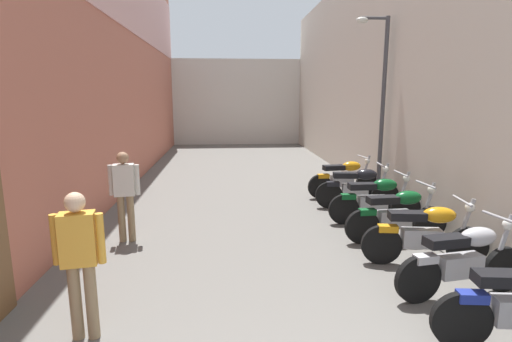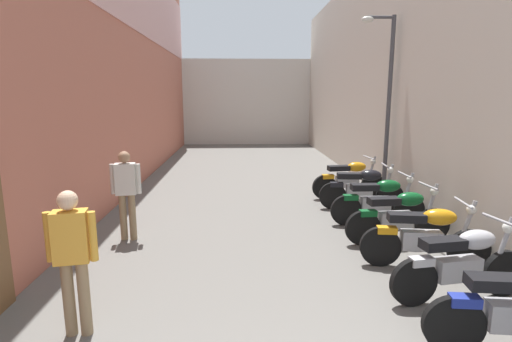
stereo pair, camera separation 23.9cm
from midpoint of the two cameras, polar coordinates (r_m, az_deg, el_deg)
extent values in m
plane|color=#66635E|center=(8.87, -0.99, -5.45)|extent=(35.71, 35.71, 0.00)
cube|color=#B76651|center=(10.97, -20.90, 17.07)|extent=(0.40, 19.71, 7.61)
cube|color=beige|center=(11.23, 16.56, 13.47)|extent=(0.40, 19.71, 6.17)
cube|color=beige|center=(21.36, -3.22, 9.97)|extent=(9.47, 2.00, 4.31)
cylinder|color=black|center=(4.59, 26.24, -18.90)|extent=(0.61, 0.16, 0.60)
cube|color=black|center=(4.54, 30.85, -13.24)|extent=(0.54, 0.29, 0.12)
cube|color=navy|center=(4.50, 27.49, -15.89)|extent=(0.30, 0.17, 0.10)
cylinder|color=black|center=(6.04, 31.31, -12.10)|extent=(0.61, 0.17, 0.60)
cylinder|color=black|center=(5.28, 21.21, -14.47)|extent=(0.61, 0.17, 0.60)
cube|color=#9E9EA3|center=(5.56, 26.33, -12.22)|extent=(0.58, 0.28, 0.28)
ellipsoid|color=#B7B7BC|center=(5.58, 28.49, -8.38)|extent=(0.51, 0.33, 0.24)
cube|color=black|center=(5.30, 24.69, -9.25)|extent=(0.55, 0.29, 0.12)
cylinder|color=#9E9EA3|center=(5.87, 31.16, -9.07)|extent=(0.25, 0.10, 0.77)
cylinder|color=#9E9EA3|center=(5.72, 30.99, -5.86)|extent=(0.12, 0.58, 0.04)
sphere|color=silver|center=(5.83, 31.75, -6.67)|extent=(0.14, 0.14, 0.14)
cube|color=#B7B7BC|center=(5.22, 22.15, -11.72)|extent=(0.30, 0.18, 0.10)
cylinder|color=black|center=(6.63, 27.40, -9.73)|extent=(0.61, 0.16, 0.60)
cylinder|color=black|center=(6.23, 16.67, -10.23)|extent=(0.61, 0.16, 0.60)
cube|color=#9E9EA3|center=(6.35, 21.85, -9.02)|extent=(0.58, 0.28, 0.28)
ellipsoid|color=orange|center=(6.31, 24.07, -5.85)|extent=(0.51, 0.32, 0.24)
cube|color=black|center=(6.17, 20.04, -6.12)|extent=(0.55, 0.29, 0.12)
cylinder|color=#9E9EA3|center=(6.49, 27.10, -6.86)|extent=(0.25, 0.09, 0.77)
cylinder|color=#9E9EA3|center=(6.37, 26.79, -3.88)|extent=(0.12, 0.58, 0.04)
sphere|color=silver|center=(6.45, 27.70, -4.72)|extent=(0.14, 0.14, 0.14)
cube|color=orange|center=(6.16, 17.53, -7.94)|extent=(0.30, 0.18, 0.10)
cylinder|color=black|center=(7.52, 23.06, -6.99)|extent=(0.60, 0.12, 0.60)
cylinder|color=black|center=(6.96, 14.18, -7.85)|extent=(0.60, 0.12, 0.60)
cube|color=#9E9EA3|center=(7.16, 18.50, -6.55)|extent=(0.57, 0.24, 0.28)
ellipsoid|color=#0F5123|center=(7.17, 20.31, -3.65)|extent=(0.50, 0.29, 0.24)
cube|color=black|center=(6.97, 16.98, -4.02)|extent=(0.53, 0.26, 0.12)
cylinder|color=#9E9EA3|center=(7.39, 22.80, -4.45)|extent=(0.25, 0.08, 0.77)
cylinder|color=#9E9EA3|center=(7.27, 22.53, -1.82)|extent=(0.08, 0.58, 0.04)
sphere|color=silver|center=(7.36, 23.28, -2.54)|extent=(0.14, 0.14, 0.14)
cube|color=#0F5123|center=(6.91, 14.89, -5.75)|extent=(0.29, 0.16, 0.10)
cylinder|color=black|center=(8.33, 20.07, -5.06)|extent=(0.60, 0.08, 0.60)
cylinder|color=black|center=(7.90, 11.76, -5.48)|extent=(0.60, 0.08, 0.60)
cube|color=#9E9EA3|center=(8.05, 15.74, -4.47)|extent=(0.56, 0.20, 0.28)
ellipsoid|color=#0F5123|center=(8.04, 17.41, -1.93)|extent=(0.48, 0.26, 0.24)
cube|color=black|center=(7.89, 14.30, -2.16)|extent=(0.52, 0.22, 0.12)
cylinder|color=#9E9EA3|center=(8.22, 19.79, -2.74)|extent=(0.25, 0.06, 0.77)
cylinder|color=#9E9EA3|center=(8.12, 19.49, -0.35)|extent=(0.04, 0.58, 0.04)
sphere|color=silver|center=(8.19, 20.22, -1.02)|extent=(0.14, 0.14, 0.14)
cube|color=#0F5123|center=(7.85, 12.40, -3.63)|extent=(0.28, 0.14, 0.10)
cylinder|color=black|center=(9.21, 17.51, -3.41)|extent=(0.61, 0.14, 0.60)
cylinder|color=black|center=(8.94, 9.78, -3.48)|extent=(0.61, 0.14, 0.60)
cube|color=#9E9EA3|center=(9.02, 13.43, -2.72)|extent=(0.58, 0.26, 0.28)
ellipsoid|color=black|center=(8.99, 14.96, -0.48)|extent=(0.50, 0.31, 0.24)
cube|color=black|center=(8.90, 12.07, -0.59)|extent=(0.54, 0.27, 0.12)
cylinder|color=#9E9EA3|center=(9.11, 17.21, -1.29)|extent=(0.25, 0.09, 0.77)
cylinder|color=#9E9EA3|center=(9.03, 16.91, 0.89)|extent=(0.10, 0.58, 0.04)
sphere|color=silver|center=(9.08, 17.61, 0.26)|extent=(0.14, 0.14, 0.14)
cube|color=black|center=(8.90, 10.34, -1.85)|extent=(0.29, 0.17, 0.10)
cylinder|color=black|center=(10.23, 15.16, -1.88)|extent=(0.61, 0.15, 0.60)
cylinder|color=black|center=(9.74, 8.56, -2.25)|extent=(0.61, 0.15, 0.60)
cube|color=#9E9EA3|center=(9.93, 11.70, -1.40)|extent=(0.58, 0.27, 0.28)
ellipsoid|color=orange|center=(9.95, 13.00, 0.69)|extent=(0.51, 0.32, 0.24)
cube|color=black|center=(9.77, 10.54, 0.48)|extent=(0.54, 0.28, 0.12)
cylinder|color=#9E9EA3|center=(10.13, 14.90, 0.03)|extent=(0.25, 0.09, 0.77)
cylinder|color=#9E9EA3|center=(10.04, 14.64, 1.98)|extent=(0.10, 0.58, 0.04)
sphere|color=silver|center=(10.11, 15.23, 1.43)|extent=(0.14, 0.14, 0.14)
cube|color=orange|center=(9.72, 9.05, -0.73)|extent=(0.29, 0.17, 0.10)
cylinder|color=#8C7251|center=(4.69, -26.10, -16.70)|extent=(0.12, 0.12, 0.82)
cylinder|color=#8C7251|center=(4.64, -24.17, -16.87)|extent=(0.12, 0.12, 0.82)
cube|color=gold|center=(4.40, -25.86, -8.88)|extent=(0.37, 0.25, 0.54)
sphere|color=#DBB28E|center=(4.29, -26.28, -4.08)|extent=(0.20, 0.20, 0.20)
cylinder|color=gold|center=(4.49, -28.51, -8.75)|extent=(0.08, 0.08, 0.52)
cylinder|color=gold|center=(4.33, -23.11, -8.99)|extent=(0.08, 0.08, 0.52)
cylinder|color=#8C7251|center=(7.24, -19.81, -6.51)|extent=(0.12, 0.12, 0.82)
cylinder|color=#8C7251|center=(7.20, -18.57, -6.53)|extent=(0.12, 0.12, 0.82)
cube|color=beige|center=(7.06, -19.54, -1.24)|extent=(0.37, 0.25, 0.54)
sphere|color=#997051|center=(6.99, -19.73, 1.81)|extent=(0.20, 0.20, 0.20)
cylinder|color=beige|center=(7.12, -21.25, -1.25)|extent=(0.08, 0.08, 0.52)
cylinder|color=beige|center=(7.00, -17.80, -1.22)|extent=(0.08, 0.08, 0.52)
cylinder|color=#47474C|center=(9.82, 17.21, 8.30)|extent=(0.10, 0.10, 4.27)
cylinder|color=#47474C|center=(9.86, 16.20, 20.54)|extent=(0.60, 0.07, 0.07)
ellipsoid|color=silver|center=(9.75, 14.43, 20.44)|extent=(0.28, 0.18, 0.14)
camera|label=1|loc=(0.12, -91.02, -0.20)|focal=27.57mm
camera|label=2|loc=(0.12, 88.98, 0.20)|focal=27.57mm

